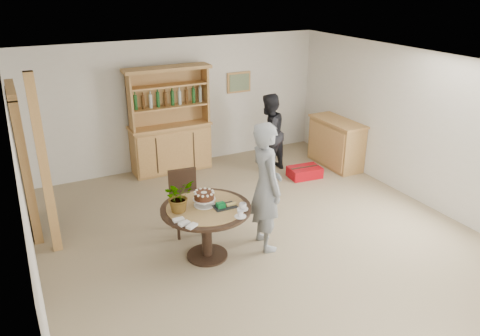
% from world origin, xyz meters
% --- Properties ---
extents(ground, '(7.00, 7.00, 0.00)m').
position_xyz_m(ground, '(0.00, 0.00, 0.00)').
color(ground, tan).
rests_on(ground, ground).
extents(room_shell, '(6.04, 7.04, 2.52)m').
position_xyz_m(room_shell, '(0.00, 0.01, 1.74)').
color(room_shell, white).
rests_on(room_shell, ground).
extents(doorway, '(0.13, 1.10, 2.18)m').
position_xyz_m(doorway, '(-2.93, 2.00, 1.11)').
color(doorway, black).
rests_on(doorway, ground).
extents(pine_post, '(0.12, 0.12, 2.50)m').
position_xyz_m(pine_post, '(-2.70, 1.20, 1.25)').
color(pine_post, tan).
rests_on(pine_post, ground).
extents(hutch, '(1.62, 0.54, 2.04)m').
position_xyz_m(hutch, '(-0.30, 3.24, 0.69)').
color(hutch, tan).
rests_on(hutch, ground).
extents(sideboard, '(0.54, 1.26, 0.94)m').
position_xyz_m(sideboard, '(2.74, 2.00, 0.47)').
color(sideboard, tan).
rests_on(sideboard, ground).
extents(dining_table, '(1.20, 1.20, 0.76)m').
position_xyz_m(dining_table, '(-0.89, 0.08, 0.60)').
color(dining_table, black).
rests_on(dining_table, ground).
extents(dining_chair, '(0.46, 0.46, 0.95)m').
position_xyz_m(dining_chair, '(-0.88, 0.91, 0.54)').
color(dining_chair, black).
rests_on(dining_chair, ground).
extents(birthday_cake, '(0.30, 0.30, 0.20)m').
position_xyz_m(birthday_cake, '(-0.89, 0.13, 0.88)').
color(birthday_cake, white).
rests_on(birthday_cake, dining_table).
extents(flower_vase, '(0.47, 0.44, 0.42)m').
position_xyz_m(flower_vase, '(-1.24, 0.13, 0.97)').
color(flower_vase, '#3F7233').
rests_on(flower_vase, dining_table).
extents(gift_tray, '(0.30, 0.20, 0.08)m').
position_xyz_m(gift_tray, '(-0.68, -0.05, 0.79)').
color(gift_tray, black).
rests_on(gift_tray, dining_table).
extents(coffee_cup_a, '(0.15, 0.15, 0.09)m').
position_xyz_m(coffee_cup_a, '(-0.49, -0.20, 0.80)').
color(coffee_cup_a, white).
rests_on(coffee_cup_a, dining_table).
extents(coffee_cup_b, '(0.15, 0.15, 0.08)m').
position_xyz_m(coffee_cup_b, '(-0.61, -0.37, 0.79)').
color(coffee_cup_b, white).
rests_on(coffee_cup_b, dining_table).
extents(napkins, '(0.24, 0.33, 0.03)m').
position_xyz_m(napkins, '(-1.30, -0.23, 0.77)').
color(napkins, white).
rests_on(napkins, dining_table).
extents(teen_boy, '(0.52, 0.72, 1.83)m').
position_xyz_m(teen_boy, '(-0.04, -0.02, 0.91)').
color(teen_boy, gray).
rests_on(teen_boy, ground).
extents(adult_person, '(0.92, 0.84, 1.54)m').
position_xyz_m(adult_person, '(1.37, 2.34, 0.77)').
color(adult_person, black).
rests_on(adult_person, ground).
extents(red_suitcase, '(0.64, 0.46, 0.21)m').
position_xyz_m(red_suitcase, '(1.84, 1.75, 0.10)').
color(red_suitcase, '#BB0914').
rests_on(red_suitcase, ground).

